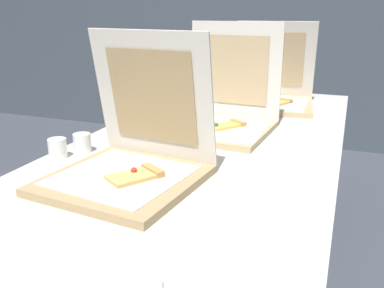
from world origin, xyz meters
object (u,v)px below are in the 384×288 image
object	(u,v)px
cup_white_near_left	(58,148)
cup_white_near_center	(82,143)
pizza_box_front	(131,160)
pizza_box_back	(272,94)
table	(203,160)
pizza_box_middle	(222,115)
cup_white_mid	(133,122)

from	to	relation	value
cup_white_near_left	cup_white_near_center	size ratio (longest dim) A/B	1.00
pizza_box_front	pizza_box_back	world-z (taller)	pizza_box_front
table	pizza_box_front	size ratio (longest dim) A/B	5.17
cup_white_near_center	pizza_box_front	bearing A→B (deg)	-29.92
pizza_box_front	pizza_box_middle	world-z (taller)	pizza_box_middle
pizza_box_back	cup_white_near_left	bearing A→B (deg)	-123.36
pizza_box_middle	cup_white_near_center	bearing A→B (deg)	-125.92
pizza_box_front	cup_white_near_center	distance (m)	0.29
table	cup_white_near_center	size ratio (longest dim) A/B	34.89
pizza_box_middle	cup_white_near_left	distance (m)	0.61
table	cup_white_near_left	bearing A→B (deg)	-145.82
pizza_box_front	cup_white_mid	world-z (taller)	pizza_box_front
pizza_box_front	pizza_box_middle	size ratio (longest dim) A/B	1.03
pizza_box_back	pizza_box_front	bearing A→B (deg)	-106.91
cup_white_near_left	cup_white_mid	xyz separation A→B (m)	(0.07, 0.36, 0.00)
pizza_box_front	cup_white_near_center	size ratio (longest dim) A/B	6.75
pizza_box_front	cup_white_near_left	bearing A→B (deg)	172.16
pizza_box_back	cup_white_near_left	distance (m)	1.07
pizza_box_front	pizza_box_back	xyz separation A→B (m)	(0.19, 1.03, -0.00)
pizza_box_front	cup_white_mid	distance (m)	0.49
pizza_box_middle	pizza_box_front	bearing A→B (deg)	-94.71
pizza_box_front	pizza_box_middle	xyz separation A→B (m)	(0.09, 0.55, 0.00)
pizza_box_back	cup_white_mid	size ratio (longest dim) A/B	6.76
pizza_box_back	cup_white_mid	xyz separation A→B (m)	(-0.42, -0.60, -0.02)
table	pizza_box_back	world-z (taller)	pizza_box_back
table	pizza_box_front	xyz separation A→B (m)	(-0.09, -0.33, 0.10)
pizza_box_middle	pizza_box_back	xyz separation A→B (m)	(0.10, 0.48, -0.00)
cup_white_near_left	cup_white_mid	size ratio (longest dim) A/B	1.00
pizza_box_front	pizza_box_back	size ratio (longest dim) A/B	1.00
pizza_box_middle	pizza_box_back	bearing A→B (deg)	81.80
cup_white_mid	cup_white_near_center	size ratio (longest dim) A/B	1.00
pizza_box_middle	cup_white_near_left	size ratio (longest dim) A/B	6.54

